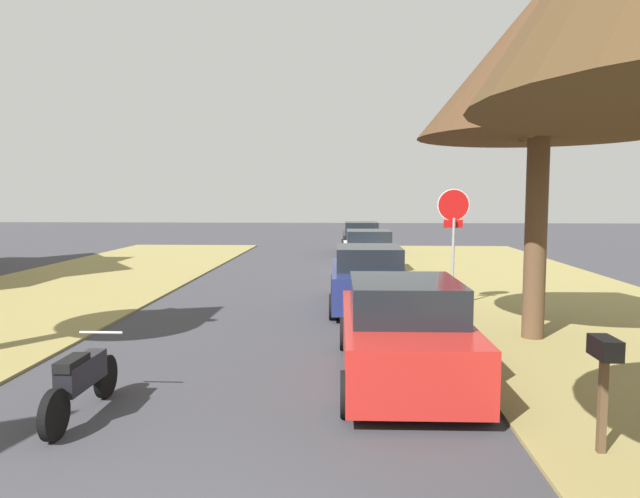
# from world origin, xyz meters

# --- Properties ---
(stop_sign_far) EXTENTS (0.81, 0.24, 2.97)m
(stop_sign_far) POSITION_xyz_m (4.24, 11.67, 2.20)
(stop_sign_far) COLOR #9EA0A5
(stop_sign_far) RESTS_ON grass_verge_right
(street_tree_right_mid_a) EXTENTS (4.64, 4.64, 6.72)m
(street_tree_right_mid_a) POSITION_xyz_m (5.26, 8.48, 5.32)
(street_tree_right_mid_a) COLOR brown
(street_tree_right_mid_a) RESTS_ON grass_verge_right
(parked_sedan_red) EXTENTS (2.00, 4.43, 1.57)m
(parked_sedan_red) POSITION_xyz_m (2.46, 5.91, 0.72)
(parked_sedan_red) COLOR red
(parked_sedan_red) RESTS_ON ground
(parked_sedan_navy) EXTENTS (2.00, 4.43, 1.57)m
(parked_sedan_navy) POSITION_xyz_m (2.13, 11.81, 0.72)
(parked_sedan_navy) COLOR navy
(parked_sedan_navy) RESTS_ON ground
(parked_sedan_white) EXTENTS (2.00, 4.43, 1.57)m
(parked_sedan_white) POSITION_xyz_m (2.38, 18.90, 0.72)
(parked_sedan_white) COLOR white
(parked_sedan_white) RESTS_ON ground
(parked_sedan_black) EXTENTS (2.00, 4.43, 1.57)m
(parked_sedan_black) POSITION_xyz_m (2.28, 26.02, 0.72)
(parked_sedan_black) COLOR black
(parked_sedan_black) RESTS_ON ground
(parked_motorcycle) EXTENTS (0.60, 2.05, 0.97)m
(parked_motorcycle) POSITION_xyz_m (-1.80, 4.12, 0.48)
(parked_motorcycle) COLOR black
(parked_motorcycle) RESTS_ON ground
(curbside_mailbox) EXTENTS (0.22, 0.44, 1.27)m
(curbside_mailbox) POSITION_xyz_m (4.36, 3.27, 1.06)
(curbside_mailbox) COLOR brown
(curbside_mailbox) RESTS_ON grass_verge_right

